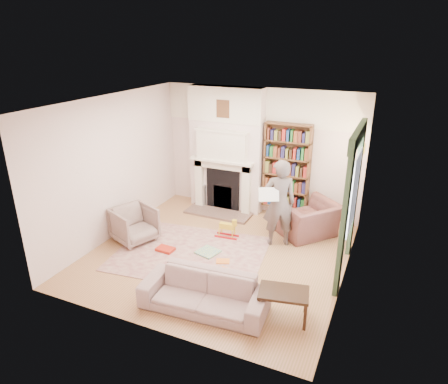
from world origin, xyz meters
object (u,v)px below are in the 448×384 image
at_px(coffee_table, 283,305).
at_px(man_reading, 279,203).
at_px(paraffin_heater, 202,195).
at_px(armchair_reading, 308,219).
at_px(sofa, 204,293).
at_px(armchair_left, 134,224).
at_px(rocking_horse, 227,228).
at_px(bookcase, 287,166).

bearing_deg(coffee_table, man_reading, 97.45).
bearing_deg(paraffin_heater, armchair_reading, -10.18).
xyz_separation_m(sofa, paraffin_heater, (-1.79, 3.44, 0.00)).
xyz_separation_m(armchair_reading, armchair_left, (-3.07, -1.61, -0.01)).
bearing_deg(rocking_horse, coffee_table, -53.09).
relative_size(man_reading, rocking_horse, 3.66).
bearing_deg(bookcase, coffee_table, -74.36).
height_order(bookcase, rocking_horse, bookcase).
height_order(paraffin_heater, rocking_horse, paraffin_heater).
relative_size(armchair_left, coffee_table, 1.09).
xyz_separation_m(coffee_table, rocking_horse, (-1.72, 1.93, -0.02)).
xyz_separation_m(bookcase, coffee_table, (0.95, -3.40, -0.95)).
height_order(bookcase, man_reading, bookcase).
relative_size(bookcase, armchair_reading, 1.71).
distance_m(armchair_reading, sofa, 3.09).
relative_size(armchair_reading, paraffin_heater, 1.97).
bearing_deg(bookcase, armchair_left, -135.92).
distance_m(armchair_left, coffee_table, 3.51).
xyz_separation_m(armchair_left, rocking_horse, (1.62, 0.85, -0.14)).
distance_m(sofa, rocking_horse, 2.28).
bearing_deg(bookcase, paraffin_heater, -173.59).
bearing_deg(coffee_table, rocking_horse, 120.25).
distance_m(man_reading, paraffin_heater, 2.51).
bearing_deg(bookcase, rocking_horse, -117.73).
bearing_deg(sofa, paraffin_heater, 113.12).
relative_size(sofa, man_reading, 1.09).
bearing_deg(sofa, bookcase, 83.02).
xyz_separation_m(sofa, man_reading, (0.41, 2.37, 0.58)).
height_order(armchair_left, paraffin_heater, armchair_left).
height_order(coffee_table, paraffin_heater, paraffin_heater).
bearing_deg(paraffin_heater, sofa, -62.58).
distance_m(man_reading, rocking_horse, 1.21).
xyz_separation_m(armchair_left, coffee_table, (3.33, -1.09, -0.12)).
bearing_deg(man_reading, sofa, 53.64).
relative_size(bookcase, coffee_table, 2.64).
bearing_deg(coffee_table, paraffin_heater, 121.10).
xyz_separation_m(armchair_reading, coffee_table, (0.27, -2.70, -0.13)).
distance_m(armchair_reading, man_reading, 0.90).
xyz_separation_m(bookcase, armchair_left, (-2.38, -2.31, -0.83)).
height_order(armchair_left, rocking_horse, armchair_left).
distance_m(coffee_table, rocking_horse, 2.59).
height_order(bookcase, armchair_reading, bookcase).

